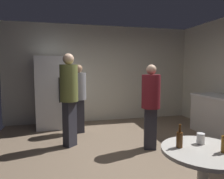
% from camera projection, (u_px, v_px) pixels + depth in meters
% --- Properties ---
extents(ground_plane, '(5.20, 5.20, 0.10)m').
position_uv_depth(ground_plane, '(132.00, 160.00, 3.48)').
color(ground_plane, '#7A6651').
extents(wall_back, '(5.32, 0.06, 2.70)m').
position_uv_depth(wall_back, '(102.00, 74.00, 5.88)').
color(wall_back, beige).
rests_on(wall_back, ground_plane).
extents(refrigerator, '(0.70, 0.68, 1.80)m').
position_uv_depth(refrigerator, '(51.00, 92.00, 5.18)').
color(refrigerator, white).
rests_on(refrigerator, ground_plane).
extents(foreground_table, '(0.80, 0.80, 0.73)m').
position_uv_depth(foreground_table, '(203.00, 160.00, 1.96)').
color(foreground_table, beige).
rests_on(foreground_table, ground_plane).
extents(beer_bottle_brown, '(0.06, 0.06, 0.23)m').
position_uv_depth(beer_bottle_brown, '(179.00, 139.00, 1.99)').
color(beer_bottle_brown, '#593314').
rests_on(beer_bottle_brown, foreground_table).
extents(plastic_cup_white, '(0.08, 0.08, 0.11)m').
position_uv_depth(plastic_cup_white, '(201.00, 139.00, 2.09)').
color(plastic_cup_white, white).
rests_on(plastic_cup_white, foreground_table).
extents(person_in_gray_shirt, '(0.37, 0.37, 1.59)m').
position_uv_depth(person_in_gray_shirt, '(79.00, 93.00, 4.76)').
color(person_in_gray_shirt, '#2D2D38').
rests_on(person_in_gray_shirt, ground_plane).
extents(person_in_olive_shirt, '(0.48, 0.48, 1.78)m').
position_uv_depth(person_in_olive_shirt, '(69.00, 92.00, 3.89)').
color(person_in_olive_shirt, '#2D2D38').
rests_on(person_in_olive_shirt, ground_plane).
extents(person_in_maroon_shirt, '(0.43, 0.43, 1.57)m').
position_uv_depth(person_in_maroon_shirt, '(151.00, 100.00, 3.77)').
color(person_in_maroon_shirt, '#2D2D38').
rests_on(person_in_maroon_shirt, ground_plane).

